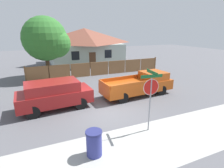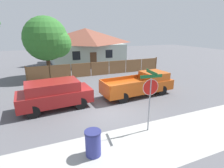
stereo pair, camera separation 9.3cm
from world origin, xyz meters
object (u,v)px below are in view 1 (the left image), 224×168
Objects in this scene: orange_pickup at (140,84)px; house at (85,45)px; stop_sign at (151,91)px; trash_bin at (94,143)px; red_suv at (54,94)px; oak_tree at (47,40)px.

house is at bearing 87.09° from orange_pickup.
stop_sign is 2.83× the size of trash_bin.
stop_sign is at bearing -120.19° from orange_pickup.
orange_pickup is 7.39m from trash_bin.
oak_tree is at bearing 83.54° from red_suv.
trash_bin is (-3.04, -0.70, -1.54)m from stop_sign.
orange_pickup is at bearing 44.52° from trash_bin.
trash_bin is at bearing -139.22° from orange_pickup.
house is 9.17m from oak_tree.
stop_sign reaches higher than trash_bin.
orange_pickup is (5.84, -8.06, -3.03)m from oak_tree.
stop_sign is (3.61, -12.54, -1.79)m from oak_tree.
stop_sign is (-2.23, -4.48, 1.24)m from orange_pickup.
oak_tree is at bearing 122.17° from orange_pickup.
oak_tree reaches higher than house.
trash_bin is (0.57, -13.24, -3.33)m from oak_tree.
red_suv is at bearing 100.46° from trash_bin.
red_suv reaches higher than orange_pickup.
trash_bin is (0.95, -5.16, -0.43)m from red_suv.
oak_tree is at bearing -128.16° from house.
red_suv is at bearing 138.71° from stop_sign.
oak_tree is at bearing 112.98° from stop_sign.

